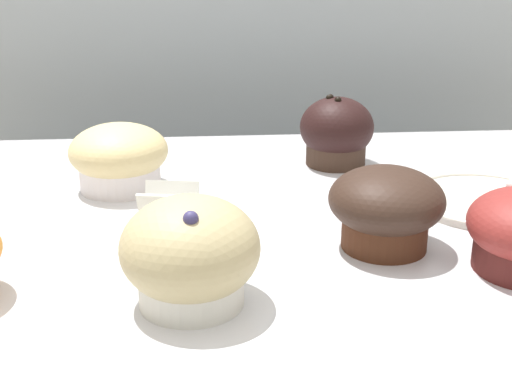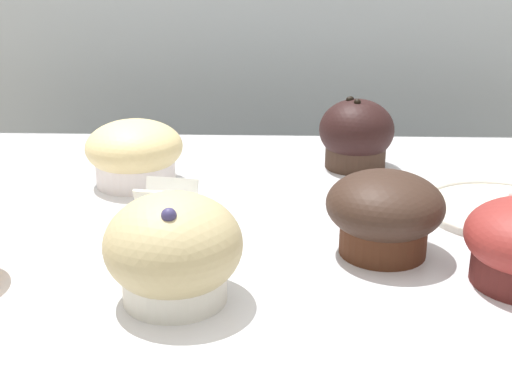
{
  "view_description": "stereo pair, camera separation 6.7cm",
  "coord_description": "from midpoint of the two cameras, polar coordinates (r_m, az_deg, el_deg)",
  "views": [
    {
      "loc": [
        -0.1,
        -0.66,
        1.2
      ],
      "look_at": [
        -0.06,
        -0.03,
        0.97
      ],
      "focal_mm": 50.0,
      "sensor_mm": 36.0,
      "label": 1
    },
    {
      "loc": [
        -0.04,
        -0.66,
        1.2
      ],
      "look_at": [
        -0.06,
        -0.03,
        0.97
      ],
      "focal_mm": 50.0,
      "sensor_mm": 36.0,
      "label": 2
    }
  ],
  "objects": [
    {
      "name": "wall_back",
      "position": [
        1.3,
        4.93,
        6.99
      ],
      "size": [
        3.2,
        0.1,
        1.8
      ],
      "primitive_type": "cube",
      "color": "#A8B2B7",
      "rests_on": "ground"
    },
    {
      "name": "muffin_front_center",
      "position": [
        0.89,
        10.2,
        4.45
      ],
      "size": [
        0.09,
        0.09,
        0.09
      ],
      "color": "#3A271D",
      "rests_on": "display_counter"
    },
    {
      "name": "muffin_back_left",
      "position": [
        0.66,
        13.17,
        -1.64
      ],
      "size": [
        0.11,
        0.11,
        0.08
      ],
      "color": "#462415",
      "rests_on": "display_counter"
    },
    {
      "name": "muffin_back_right",
      "position": [
        0.56,
        -3.2,
        -4.86
      ],
      "size": [
        0.11,
        0.11,
        0.09
      ],
      "color": "silver",
      "rests_on": "display_counter"
    },
    {
      "name": "muffin_front_right",
      "position": [
        0.82,
        -7.4,
        3.08
      ],
      "size": [
        0.11,
        0.11,
        0.07
      ],
      "color": "white",
      "rests_on": "display_counter"
    },
    {
      "name": "serving_plate",
      "position": [
        0.79,
        21.32,
        -1.34
      ],
      "size": [
        0.16,
        0.16,
        0.01
      ],
      "color": "beige",
      "rests_on": "display_counter"
    },
    {
      "name": "price_card",
      "position": [
        0.66,
        -4.2,
        -1.78
      ],
      "size": [
        0.06,
        0.05,
        0.06
      ],
      "color": "white",
      "rests_on": "display_counter"
    }
  ]
}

